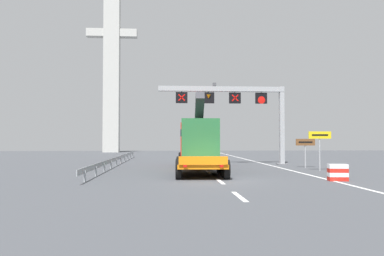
% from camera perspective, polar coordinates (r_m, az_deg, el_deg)
% --- Properties ---
extents(ground, '(112.00, 112.00, 0.00)m').
position_cam_1_polar(ground, '(20.83, 3.75, -7.90)').
color(ground, '#424449').
extents(lane_markings, '(0.20, 45.65, 0.01)m').
position_cam_1_polar(lane_markings, '(36.24, 0.70, -5.30)').
color(lane_markings, silver).
rests_on(lane_markings, ground).
extents(edge_line_right, '(0.20, 63.00, 0.01)m').
position_cam_1_polar(edge_line_right, '(33.80, 11.58, -5.52)').
color(edge_line_right, silver).
rests_on(edge_line_right, ground).
extents(overhead_lane_gantry, '(11.55, 0.90, 7.30)m').
position_cam_1_polar(overhead_lane_gantry, '(33.97, 6.94, 4.02)').
color(overhead_lane_gantry, '#9EA0A5').
rests_on(overhead_lane_gantry, ground).
extents(heavy_haul_truck_orange, '(3.52, 14.15, 5.30)m').
position_cam_1_polar(heavy_haul_truck_orange, '(28.48, 0.82, -2.26)').
color(heavy_haul_truck_orange, orange).
rests_on(heavy_haul_truck_orange, ground).
extents(exit_sign_yellow, '(1.65, 0.15, 2.82)m').
position_cam_1_polar(exit_sign_yellow, '(28.47, 18.80, -1.82)').
color(exit_sign_yellow, '#9EA0A5').
rests_on(exit_sign_yellow, ground).
extents(tourist_info_sign_brown, '(1.55, 0.15, 2.29)m').
position_cam_1_polar(tourist_info_sign_brown, '(31.18, 16.80, -2.57)').
color(tourist_info_sign_brown, '#9EA0A5').
rests_on(tourist_info_sign_brown, ground).
extents(crash_barrier_striped, '(1.05, 0.61, 0.90)m').
position_cam_1_polar(crash_barrier_striped, '(21.86, 21.22, -6.31)').
color(crash_barrier_striped, red).
rests_on(crash_barrier_striped, ground).
extents(guardrail_left, '(0.13, 30.54, 0.76)m').
position_cam_1_polar(guardrail_left, '(34.13, -11.13, -4.55)').
color(guardrail_left, '#999EA3').
rests_on(guardrail_left, ground).
extents(bridge_pylon_distant, '(9.00, 2.00, 34.66)m').
position_cam_1_polar(bridge_pylon_distant, '(70.67, -12.05, 10.90)').
color(bridge_pylon_distant, '#B7B7B2').
rests_on(bridge_pylon_distant, ground).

